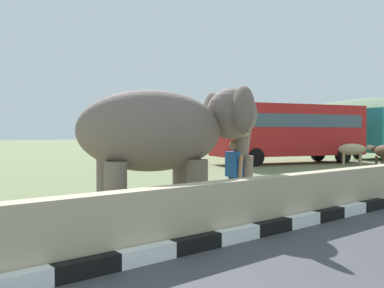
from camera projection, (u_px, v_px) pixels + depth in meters
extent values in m
cube|color=white|center=(12.00, 285.00, 4.67)|extent=(0.90, 0.20, 0.24)
cube|color=black|center=(87.00, 268.00, 5.24)|extent=(0.90, 0.20, 0.24)
cube|color=white|center=(147.00, 255.00, 5.81)|extent=(0.90, 0.20, 0.24)
cube|color=black|center=(196.00, 244.00, 6.38)|extent=(0.90, 0.20, 0.24)
cube|color=white|center=(237.00, 235.00, 6.95)|extent=(0.90, 0.20, 0.24)
cube|color=black|center=(272.00, 227.00, 7.52)|extent=(0.90, 0.20, 0.24)
cube|color=white|center=(302.00, 221.00, 8.09)|extent=(0.90, 0.20, 0.24)
cube|color=black|center=(329.00, 215.00, 8.66)|extent=(0.90, 0.20, 0.24)
cube|color=white|center=(352.00, 210.00, 9.22)|extent=(0.90, 0.20, 0.24)
cube|color=black|center=(372.00, 205.00, 9.79)|extent=(0.90, 0.20, 0.24)
cube|color=tan|center=(189.00, 216.00, 6.67)|extent=(28.00, 0.36, 1.00)
cylinder|color=#6D5D57|center=(182.00, 185.00, 9.42)|extent=(0.44, 0.44, 1.28)
cylinder|color=#6D5D57|center=(197.00, 190.00, 8.59)|extent=(0.44, 0.44, 1.28)
cylinder|color=#6D5D57|center=(107.00, 189.00, 8.79)|extent=(0.44, 0.44, 1.28)
cylinder|color=#6D5D57|center=(116.00, 195.00, 7.96)|extent=(0.44, 0.44, 1.28)
ellipsoid|color=#6D5D57|center=(152.00, 131.00, 8.66)|extent=(3.44, 2.45, 1.70)
sphere|color=#6D5D57|center=(232.00, 114.00, 9.34)|extent=(1.16, 1.16, 1.16)
ellipsoid|color=#D84C8C|center=(243.00, 108.00, 9.45)|extent=(0.53, 0.72, 0.44)
ellipsoid|color=#6D5D57|center=(211.00, 113.00, 10.01)|extent=(0.50, 0.93, 1.00)
ellipsoid|color=#6D5D57|center=(243.00, 110.00, 8.56)|extent=(0.50, 0.93, 1.00)
cylinder|color=#6D5D57|center=(243.00, 138.00, 9.46)|extent=(0.49, 0.63, 1.00)
cylinder|color=#6D5D57|center=(247.00, 173.00, 9.53)|extent=(0.34, 0.38, 0.82)
cone|color=beige|center=(235.00, 134.00, 9.70)|extent=(0.30, 0.58, 0.22)
cone|color=beige|center=(247.00, 134.00, 9.18)|extent=(0.30, 0.58, 0.22)
cylinder|color=navy|center=(232.00, 194.00, 9.65)|extent=(0.15, 0.15, 0.82)
cylinder|color=navy|center=(236.00, 195.00, 9.48)|extent=(0.15, 0.15, 0.82)
cube|color=#1E59B2|center=(234.00, 164.00, 9.55)|extent=(0.32, 0.44, 0.58)
cylinder|color=#9E7251|center=(228.00, 165.00, 9.78)|extent=(0.12, 0.15, 0.53)
cylinder|color=#9E7251|center=(240.00, 166.00, 9.32)|extent=(0.12, 0.16, 0.53)
sphere|color=#9E7251|center=(234.00, 146.00, 9.53)|extent=(0.23, 0.23, 0.23)
cube|color=#B21E1E|center=(289.00, 130.00, 24.91)|extent=(9.85, 5.18, 3.00)
cube|color=#3F5160|center=(290.00, 121.00, 24.89)|extent=(9.13, 4.99, 0.76)
cylinder|color=black|center=(318.00, 153.00, 27.17)|extent=(1.04, 0.58, 1.00)
cylinder|color=black|center=(343.00, 155.00, 25.04)|extent=(1.04, 0.58, 1.00)
cylinder|color=black|center=(235.00, 155.00, 24.86)|extent=(1.04, 0.58, 1.00)
cylinder|color=black|center=(255.00, 157.00, 22.73)|extent=(1.04, 0.58, 1.00)
cylinder|color=black|center=(358.00, 152.00, 29.60)|extent=(1.01, 0.33, 1.00)
cylinder|color=tan|center=(360.00, 159.00, 23.79)|extent=(0.12, 0.12, 0.65)
cylinder|color=tan|center=(361.00, 160.00, 23.44)|extent=(0.12, 0.12, 0.65)
cylinder|color=tan|center=(343.00, 159.00, 24.00)|extent=(0.12, 0.12, 0.65)
cylinder|color=tan|center=(344.00, 159.00, 23.65)|extent=(0.12, 0.12, 0.65)
ellipsoid|color=tan|center=(352.00, 149.00, 23.71)|extent=(1.38, 1.56, 0.66)
ellipsoid|color=tan|center=(369.00, 148.00, 23.48)|extent=(0.45, 0.48, 0.32)
cylinder|color=#473323|center=(376.00, 162.00, 21.41)|extent=(0.12, 0.12, 0.65)
cylinder|color=#473323|center=(383.00, 162.00, 21.47)|extent=(0.12, 0.12, 0.65)
ellipsoid|color=#473323|center=(374.00, 149.00, 21.89)|extent=(0.42, 0.48, 0.32)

